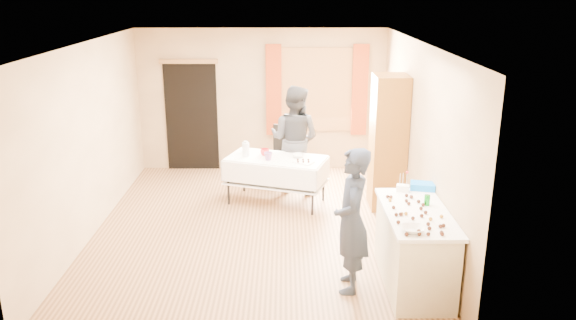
{
  "coord_description": "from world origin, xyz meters",
  "views": [
    {
      "loc": [
        0.41,
        -7.38,
        3.32
      ],
      "look_at": [
        0.46,
        0.0,
        1.01
      ],
      "focal_mm": 35.0,
      "sensor_mm": 36.0,
      "label": 1
    }
  ],
  "objects_px": {
    "counter": "(414,248)",
    "chair": "(282,166)",
    "cabinet": "(388,143)",
    "girl": "(352,221)",
    "woman": "(295,139)",
    "party_table": "(276,176)"
  },
  "relations": [
    {
      "from": "cabinet",
      "to": "girl",
      "type": "height_order",
      "value": "cabinet"
    },
    {
      "from": "cabinet",
      "to": "party_table",
      "type": "relative_size",
      "value": 1.21
    },
    {
      "from": "cabinet",
      "to": "chair",
      "type": "distance_m",
      "value": 2.1
    },
    {
      "from": "girl",
      "to": "woman",
      "type": "relative_size",
      "value": 0.93
    },
    {
      "from": "cabinet",
      "to": "girl",
      "type": "bearing_deg",
      "value": -108.49
    },
    {
      "from": "counter",
      "to": "chair",
      "type": "height_order",
      "value": "chair"
    },
    {
      "from": "woman",
      "to": "cabinet",
      "type": "bearing_deg",
      "value": 176.86
    },
    {
      "from": "cabinet",
      "to": "counter",
      "type": "height_order",
      "value": "cabinet"
    },
    {
      "from": "chair",
      "to": "party_table",
      "type": "bearing_deg",
      "value": -76.72
    },
    {
      "from": "woman",
      "to": "counter",
      "type": "bearing_deg",
      "value": 136.5
    },
    {
      "from": "chair",
      "to": "girl",
      "type": "xyz_separation_m",
      "value": [
        0.79,
        -3.62,
        0.53
      ]
    },
    {
      "from": "counter",
      "to": "cabinet",
      "type": "bearing_deg",
      "value": 87.63
    },
    {
      "from": "girl",
      "to": "party_table",
      "type": "bearing_deg",
      "value": -157.2
    },
    {
      "from": "girl",
      "to": "woman",
      "type": "xyz_separation_m",
      "value": [
        -0.57,
        3.22,
        0.06
      ]
    },
    {
      "from": "woman",
      "to": "party_table",
      "type": "bearing_deg",
      "value": 86.28
    },
    {
      "from": "girl",
      "to": "chair",
      "type": "bearing_deg",
      "value": -163.11
    },
    {
      "from": "party_table",
      "to": "girl",
      "type": "distance_m",
      "value": 2.82
    },
    {
      "from": "counter",
      "to": "girl",
      "type": "distance_m",
      "value": 0.83
    },
    {
      "from": "chair",
      "to": "woman",
      "type": "relative_size",
      "value": 0.56
    },
    {
      "from": "counter",
      "to": "party_table",
      "type": "distance_m",
      "value": 3.03
    },
    {
      "from": "cabinet",
      "to": "chair",
      "type": "bearing_deg",
      "value": 145.58
    },
    {
      "from": "counter",
      "to": "girl",
      "type": "height_order",
      "value": "girl"
    }
  ]
}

